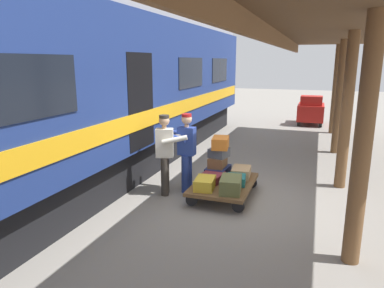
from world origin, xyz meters
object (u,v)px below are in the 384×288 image
suitcase_yellow_case (205,183)px  suitcase_navy_fabric (218,171)px  porter_in_overalls (186,150)px  baggage_tug (311,111)px  train_car (81,94)px  porter_by_door (166,152)px  luggage_cart (224,184)px  suitcase_slate_roller (219,153)px  suitcase_tan_vintage (241,172)px  suitcase_orange_carryall (220,143)px  suitcase_olive_duffel (231,185)px  suitcase_teal_softside (236,180)px  suitcase_burgundy_valise (212,177)px  suitcase_brown_leather (218,162)px

suitcase_yellow_case → suitcase_navy_fabric: size_ratio=0.87×
porter_in_overalls → baggage_tug: 9.91m
train_car → porter_by_door: (-2.08, 0.09, -1.14)m
luggage_cart → suitcase_slate_roller: bearing=-63.3°
suitcase_tan_vintage → porter_in_overalls: bearing=21.1°
baggage_tug → suitcase_tan_vintage: bearing=82.6°
baggage_tug → suitcase_orange_carryall: bearing=79.6°
suitcase_yellow_case → porter_by_door: (0.93, -0.22, 0.51)m
suitcase_olive_duffel → suitcase_teal_softside: bearing=-90.0°
suitcase_yellow_case → porter_by_door: size_ratio=0.32×
train_car → suitcase_burgundy_valise: bearing=-176.6°
suitcase_orange_carryall → baggage_tug: size_ratio=0.32×
baggage_tug → porter_by_door: bearing=75.1°
suitcase_olive_duffel → suitcase_yellow_case: bearing=0.0°
suitcase_olive_duffel → porter_by_door: porter_by_door is taller
suitcase_yellow_case → suitcase_tan_vintage: 1.10m
suitcase_yellow_case → baggage_tug: bearing=-99.6°
suitcase_brown_leather → suitcase_slate_roller: 0.21m
suitcase_olive_duffel → baggage_tug: 10.24m
suitcase_slate_roller → suitcase_navy_fabric: bearing=67.7°
baggage_tug → train_car: bearing=64.4°
suitcase_olive_duffel → suitcase_yellow_case: 0.52m
suitcase_olive_duffel → suitcase_teal_softside: 0.49m
train_car → suitcase_teal_softside: size_ratio=39.06×
suitcase_burgundy_valise → suitcase_yellow_case: 0.49m
suitcase_olive_duffel → suitcase_slate_roller: bearing=-62.5°
suitcase_slate_roller → suitcase_burgundy_valise: bearing=89.1°
baggage_tug → suitcase_slate_roller: bearing=79.5°
suitcase_olive_duffel → baggage_tug: baggage_tug is taller
luggage_cart → suitcase_burgundy_valise: 0.29m
suitcase_tan_vintage → luggage_cart: bearing=61.6°
suitcase_teal_softside → suitcase_navy_fabric: same height
suitcase_slate_roller → porter_by_door: (0.94, 0.77, 0.12)m
suitcase_yellow_case → baggage_tug: size_ratio=0.32×
suitcase_navy_fabric → porter_by_door: size_ratio=0.37×
porter_in_overalls → luggage_cart: bearing=176.7°
train_car → suitcase_brown_leather: size_ratio=37.12×
suitcase_tan_vintage → suitcase_orange_carryall: (0.49, -0.04, 0.62)m
suitcase_navy_fabric → porter_by_door: bearing=38.8°
luggage_cart → suitcase_orange_carryall: suitcase_orange_carryall is taller
suitcase_brown_leather → porter_by_door: (0.92, 0.75, 0.33)m
suitcase_navy_fabric → baggage_tug: size_ratio=0.37×
luggage_cart → suitcase_navy_fabric: suitcase_navy_fabric is taller
suitcase_olive_duffel → suitcase_navy_fabric: 1.10m
suitcase_teal_softside → porter_by_door: 1.57m
suitcase_teal_softside → suitcase_brown_leather: 0.74m
suitcase_teal_softside → suitcase_slate_roller: bearing=-44.4°
train_car → suitcase_tan_vintage: (-3.54, -0.67, -1.65)m
train_car → baggage_tug: bearing=-115.6°
suitcase_slate_roller → baggage_tug: size_ratio=0.23×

